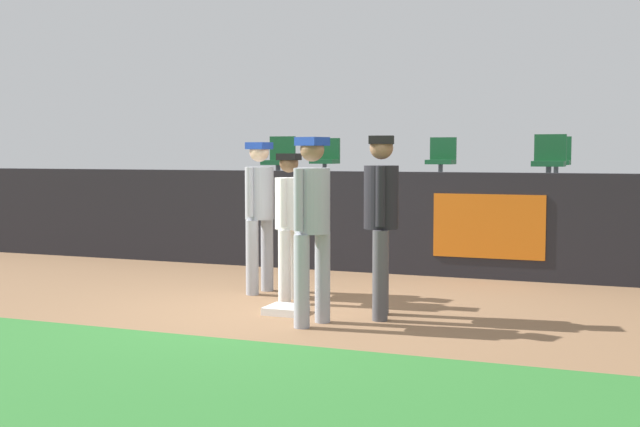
{
  "coord_description": "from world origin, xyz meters",
  "views": [
    {
      "loc": [
        3.45,
        -7.92,
        1.7
      ],
      "look_at": [
        -0.03,
        0.97,
        1.0
      ],
      "focal_mm": 45.98,
      "sensor_mm": 36.0,
      "label": 1
    }
  ],
  "objects_px": {
    "first_base": "(286,310)",
    "player_runner_visitor": "(312,217)",
    "player_fielder_home": "(290,216)",
    "player_coach_visitor": "(259,206)",
    "player_umpire": "(381,213)",
    "seat_back_center": "(442,158)",
    "seat_front_right": "(549,159)",
    "seat_front_left": "(280,158)",
    "seat_back_right": "(557,158)",
    "seat_back_left": "(326,158)"
  },
  "relations": [
    {
      "from": "player_fielder_home",
      "to": "player_runner_visitor",
      "type": "relative_size",
      "value": 0.91
    },
    {
      "from": "seat_front_left",
      "to": "player_coach_visitor",
      "type": "bearing_deg",
      "value": -69.48
    },
    {
      "from": "first_base",
      "to": "player_runner_visitor",
      "type": "bearing_deg",
      "value": -42.46
    },
    {
      "from": "player_umpire",
      "to": "seat_back_right",
      "type": "bearing_deg",
      "value": 154.82
    },
    {
      "from": "seat_back_center",
      "to": "player_runner_visitor",
      "type": "bearing_deg",
      "value": -87.46
    },
    {
      "from": "seat_back_left",
      "to": "seat_back_right",
      "type": "bearing_deg",
      "value": -0.0
    },
    {
      "from": "seat_back_left",
      "to": "seat_back_right",
      "type": "xyz_separation_m",
      "value": [
        4.19,
        -0.0,
        -0.0
      ]
    },
    {
      "from": "seat_back_center",
      "to": "seat_front_left",
      "type": "bearing_deg",
      "value": -142.6
    },
    {
      "from": "player_coach_visitor",
      "to": "seat_front_left",
      "type": "relative_size",
      "value": 2.19
    },
    {
      "from": "seat_back_center",
      "to": "player_fielder_home",
      "type": "bearing_deg",
      "value": -94.2
    },
    {
      "from": "seat_front_right",
      "to": "seat_back_center",
      "type": "xyz_separation_m",
      "value": [
        -2.04,
        1.8,
        0.0
      ]
    },
    {
      "from": "seat_front_right",
      "to": "player_runner_visitor",
      "type": "bearing_deg",
      "value": -108.58
    },
    {
      "from": "player_coach_visitor",
      "to": "player_umpire",
      "type": "distance_m",
      "value": 2.04
    },
    {
      "from": "seat_front_right",
      "to": "seat_back_right",
      "type": "xyz_separation_m",
      "value": [
        -0.06,
        1.8,
        -0.0
      ]
    },
    {
      "from": "player_umpire",
      "to": "player_fielder_home",
      "type": "bearing_deg",
      "value": -127.6
    },
    {
      "from": "player_runner_visitor",
      "to": "seat_front_right",
      "type": "xyz_separation_m",
      "value": [
        1.73,
        5.16,
        0.54
      ]
    },
    {
      "from": "seat_front_right",
      "to": "seat_back_left",
      "type": "height_order",
      "value": "same"
    },
    {
      "from": "first_base",
      "to": "player_coach_visitor",
      "type": "xyz_separation_m",
      "value": [
        -0.82,
        1.08,
        1.02
      ]
    },
    {
      "from": "first_base",
      "to": "seat_front_left",
      "type": "bearing_deg",
      "value": 114.83
    },
    {
      "from": "player_runner_visitor",
      "to": "seat_front_left",
      "type": "xyz_separation_m",
      "value": [
        -2.66,
        5.16,
        0.54
      ]
    },
    {
      "from": "player_runner_visitor",
      "to": "seat_front_left",
      "type": "relative_size",
      "value": 2.22
    },
    {
      "from": "player_coach_visitor",
      "to": "player_umpire",
      "type": "xyz_separation_m",
      "value": [
        1.82,
        -0.91,
        0.03
      ]
    },
    {
      "from": "player_coach_visitor",
      "to": "seat_back_right",
      "type": "height_order",
      "value": "seat_back_right"
    },
    {
      "from": "seat_back_left",
      "to": "player_fielder_home",
      "type": "bearing_deg",
      "value": -72.97
    },
    {
      "from": "seat_back_left",
      "to": "seat_front_right",
      "type": "bearing_deg",
      "value": -22.95
    },
    {
      "from": "player_fielder_home",
      "to": "player_coach_visitor",
      "type": "relative_size",
      "value": 0.93
    },
    {
      "from": "seat_back_left",
      "to": "seat_back_center",
      "type": "distance_m",
      "value": 2.21
    },
    {
      "from": "player_coach_visitor",
      "to": "seat_back_left",
      "type": "xyz_separation_m",
      "value": [
        -1.21,
        5.43,
        0.56
      ]
    },
    {
      "from": "first_base",
      "to": "player_fielder_home",
      "type": "distance_m",
      "value": 1.2
    },
    {
      "from": "first_base",
      "to": "player_fielder_home",
      "type": "bearing_deg",
      "value": 110.02
    },
    {
      "from": "player_coach_visitor",
      "to": "seat_back_center",
      "type": "bearing_deg",
      "value": 177.73
    },
    {
      "from": "seat_back_center",
      "to": "player_umpire",
      "type": "bearing_deg",
      "value": -82.56
    },
    {
      "from": "player_runner_visitor",
      "to": "seat_back_right",
      "type": "bearing_deg",
      "value": -177.0
    },
    {
      "from": "player_coach_visitor",
      "to": "seat_front_left",
      "type": "height_order",
      "value": "seat_front_left"
    },
    {
      "from": "first_base",
      "to": "player_runner_visitor",
      "type": "relative_size",
      "value": 0.21
    },
    {
      "from": "player_fielder_home",
      "to": "seat_back_center",
      "type": "relative_size",
      "value": 2.03
    },
    {
      "from": "seat_front_left",
      "to": "seat_back_right",
      "type": "distance_m",
      "value": 4.69
    },
    {
      "from": "player_umpire",
      "to": "seat_back_left",
      "type": "bearing_deg",
      "value": -169.28
    },
    {
      "from": "first_base",
      "to": "player_coach_visitor",
      "type": "distance_m",
      "value": 1.7
    },
    {
      "from": "player_fielder_home",
      "to": "player_umpire",
      "type": "xyz_separation_m",
      "value": [
        1.26,
        -0.53,
        0.11
      ]
    },
    {
      "from": "first_base",
      "to": "seat_back_right",
      "type": "distance_m",
      "value": 7.04
    },
    {
      "from": "seat_front_right",
      "to": "seat_back_left",
      "type": "bearing_deg",
      "value": 157.05
    },
    {
      "from": "player_fielder_home",
      "to": "seat_front_right",
      "type": "height_order",
      "value": "seat_front_right"
    },
    {
      "from": "player_runner_visitor",
      "to": "seat_back_center",
      "type": "height_order",
      "value": "seat_back_center"
    },
    {
      "from": "seat_back_right",
      "to": "player_fielder_home",
      "type": "bearing_deg",
      "value": -112.49
    },
    {
      "from": "seat_front_left",
      "to": "seat_back_center",
      "type": "bearing_deg",
      "value": 37.4
    },
    {
      "from": "player_fielder_home",
      "to": "seat_front_right",
      "type": "bearing_deg",
      "value": 145.57
    },
    {
      "from": "player_fielder_home",
      "to": "player_umpire",
      "type": "height_order",
      "value": "player_umpire"
    },
    {
      "from": "player_runner_visitor",
      "to": "seat_back_center",
      "type": "xyz_separation_m",
      "value": [
        -0.31,
        6.96,
        0.54
      ]
    },
    {
      "from": "player_umpire",
      "to": "seat_back_right",
      "type": "height_order",
      "value": "seat_back_right"
    }
  ]
}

